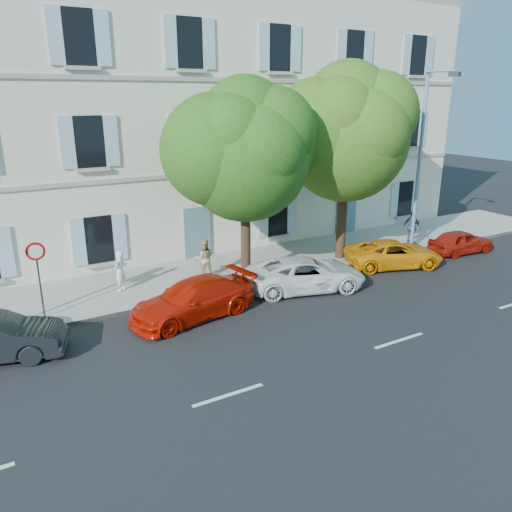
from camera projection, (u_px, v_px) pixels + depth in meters
ground at (322, 298)px, 18.93m from camera, size 90.00×90.00×0.00m
sidewalk at (262, 264)px, 22.58m from camera, size 36.00×4.50×0.15m
kerb at (289, 278)px, 20.79m from camera, size 36.00×0.16×0.16m
building at (206, 123)px, 25.51m from camera, size 28.00×7.00×12.00m
car_red_coupe at (193, 300)px, 17.10m from camera, size 4.80×2.61×1.32m
car_white_coupe at (306, 274)px, 19.60m from camera, size 5.08×3.35×1.30m
car_yellow_supercar at (394, 254)px, 22.28m from camera, size 4.72×3.30×1.20m
car_red_hatchback at (461, 242)px, 24.20m from camera, size 3.48×1.63×1.15m
tree_left at (245, 157)px, 18.93m from camera, size 4.97×4.97×7.70m
tree_right at (346, 140)px, 21.65m from camera, size 5.42×5.42×8.35m
road_sign at (37, 264)px, 16.32m from camera, size 0.62×0.09×2.66m
street_lamp at (423, 153)px, 23.06m from camera, size 0.42×1.77×8.24m
pedestrian_a at (120, 271)px, 19.07m from camera, size 0.68×0.67×1.58m
pedestrian_b at (204, 258)px, 20.55m from camera, size 0.91×0.80×1.58m
pedestrian_c at (412, 227)px, 25.15m from camera, size 0.57×1.05×1.71m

